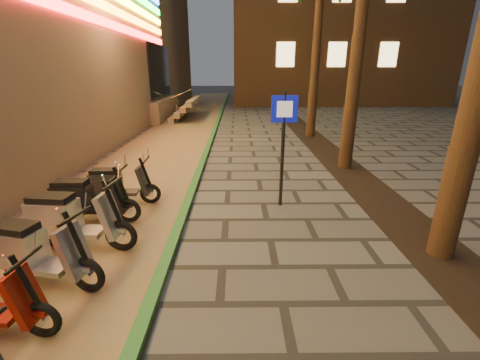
{
  "coord_description": "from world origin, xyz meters",
  "views": [
    {
      "loc": [
        0.24,
        -2.61,
        2.92
      ],
      "look_at": [
        0.28,
        2.36,
        1.2
      ],
      "focal_mm": 24.0,
      "sensor_mm": 36.0,
      "label": 1
    }
  ],
  "objects_px": {
    "scooter_7": "(70,219)",
    "scooter_8": "(86,199)",
    "scooter_6": "(34,252)",
    "pedestrian_sign": "(283,135)",
    "scooter_9": "(117,184)"
  },
  "relations": [
    {
      "from": "scooter_7",
      "to": "scooter_8",
      "type": "bearing_deg",
      "value": 105.49
    },
    {
      "from": "scooter_7",
      "to": "scooter_6",
      "type": "bearing_deg",
      "value": -86.69
    },
    {
      "from": "pedestrian_sign",
      "to": "scooter_8",
      "type": "height_order",
      "value": "pedestrian_sign"
    },
    {
      "from": "scooter_6",
      "to": "scooter_8",
      "type": "bearing_deg",
      "value": 106.92
    },
    {
      "from": "scooter_6",
      "to": "scooter_8",
      "type": "height_order",
      "value": "scooter_6"
    },
    {
      "from": "scooter_6",
      "to": "scooter_8",
      "type": "xyz_separation_m",
      "value": [
        -0.13,
        1.93,
        -0.01
      ]
    },
    {
      "from": "scooter_7",
      "to": "scooter_9",
      "type": "distance_m",
      "value": 1.92
    },
    {
      "from": "pedestrian_sign",
      "to": "scooter_9",
      "type": "distance_m",
      "value": 3.86
    },
    {
      "from": "scooter_8",
      "to": "scooter_9",
      "type": "bearing_deg",
      "value": 75.02
    },
    {
      "from": "scooter_7",
      "to": "scooter_8",
      "type": "height_order",
      "value": "scooter_7"
    },
    {
      "from": "scooter_8",
      "to": "scooter_9",
      "type": "relative_size",
      "value": 1.08
    },
    {
      "from": "scooter_7",
      "to": "scooter_8",
      "type": "relative_size",
      "value": 1.09
    },
    {
      "from": "pedestrian_sign",
      "to": "scooter_8",
      "type": "bearing_deg",
      "value": -170.78
    },
    {
      "from": "scooter_7",
      "to": "scooter_8",
      "type": "xyz_separation_m",
      "value": [
        -0.17,
        0.97,
        -0.04
      ]
    },
    {
      "from": "scooter_6",
      "to": "scooter_7",
      "type": "xyz_separation_m",
      "value": [
        0.04,
        0.97,
        0.03
      ]
    }
  ]
}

